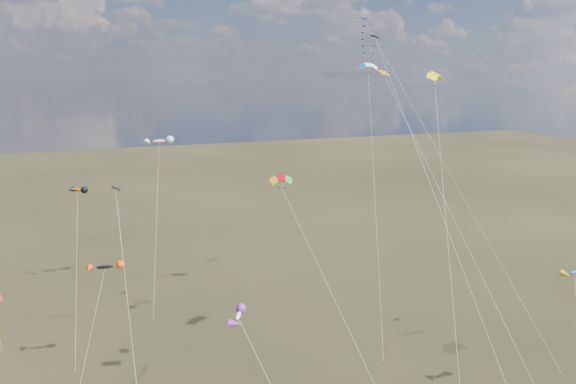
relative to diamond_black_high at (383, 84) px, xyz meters
name	(u,v)px	position (x,y,z in m)	size (l,w,h in m)	color
diamond_black_high	(383,84)	(0.00, 0.00, 0.00)	(1.02, 27.91, 34.54)	black
diamond_navy_tall	(381,66)	(2.11, 4.15, 1.86)	(14.45, 19.81, 36.77)	#0F2150
diamond_black_mid	(126,282)	(-27.09, -8.03, -14.87)	(0.77, 12.00, 21.63)	black
diamond_orange_center	(437,183)	(-1.51, -12.00, -8.10)	(10.41, 15.83, 30.87)	orange
parafoil_yellow	(436,75)	(4.29, -2.91, 0.85)	(13.16, 24.62, 31.23)	#EFE807
parafoil_blue_white	(369,66)	(5.35, 12.84, 1.98)	(7.88, 18.15, 32.34)	#166AB8
parafoil_tricolor	(282,179)	(-12.98, -4.94, -8.29)	(8.13, 11.42, 21.95)	#EEAF12
novelty_black_orange	(105,267)	(-28.63, 6.88, -18.86)	(5.28, 6.78, 11.22)	black
novelty_orange_black	(77,191)	(-31.02, 17.35, -12.63)	(2.63, 13.43, 17.50)	#CC450D
novelty_white_purple	(239,317)	(-19.26, -12.58, -17.03)	(5.62, 10.55, 13.02)	white
novelty_redwhite_stripe	(159,141)	(-20.14, 26.86, -8.34)	(5.27, 13.97, 21.91)	#E04125
novelty_blue_yellow	(575,273)	(12.35, -14.89, -17.07)	(7.27, 9.09, 12.98)	#1642B9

